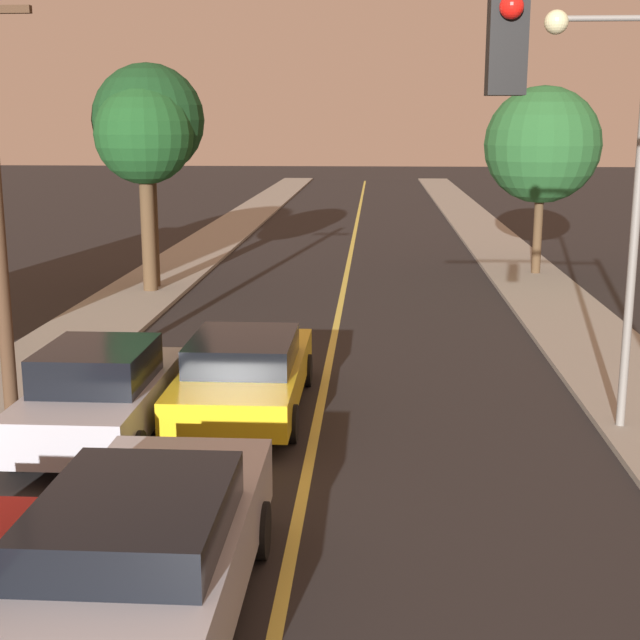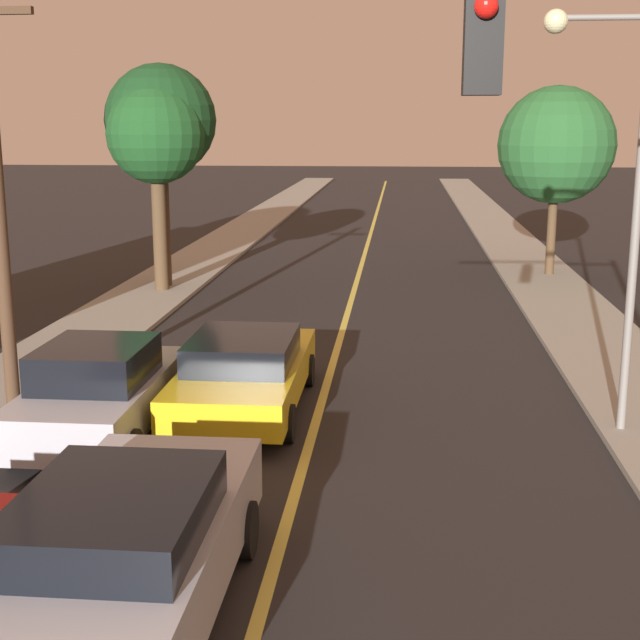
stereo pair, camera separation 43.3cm
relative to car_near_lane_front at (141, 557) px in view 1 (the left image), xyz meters
name	(u,v)px [view 1 (the left image)]	position (x,y,z in m)	size (l,w,h in m)	color
road_surface	(354,237)	(1.29, 31.27, -0.81)	(9.24, 80.00, 0.01)	black
sidewalk_left	(222,235)	(-4.58, 31.27, -0.75)	(2.50, 80.00, 0.12)	gray
sidewalk_right	(488,237)	(7.16, 31.27, -0.75)	(2.50, 80.00, 0.12)	gray
car_near_lane_front	(141,557)	(0.00, 0.00, 0.00)	(2.08, 5.13, 1.55)	#A5A8B2
car_near_lane_second	(245,372)	(0.00, 6.95, -0.10)	(2.09, 4.99, 1.38)	gold
car_outer_lane_second	(101,393)	(-2.03, 5.32, -0.02)	(1.94, 4.27, 1.59)	#A5A8B2
streetlamp_right	(614,164)	(5.87, 6.27, 3.50)	(1.63, 0.36, 6.49)	slate
tree_left_near	(144,137)	(-4.35, 17.57, 3.73)	(2.82, 2.82, 5.91)	#4C3823
tree_left_far	(148,121)	(-4.38, 18.26, 4.16)	(3.24, 3.24, 6.51)	#4C3823
tree_right_near	(542,145)	(7.50, 21.38, 3.42)	(3.69, 3.69, 5.97)	#4C3823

